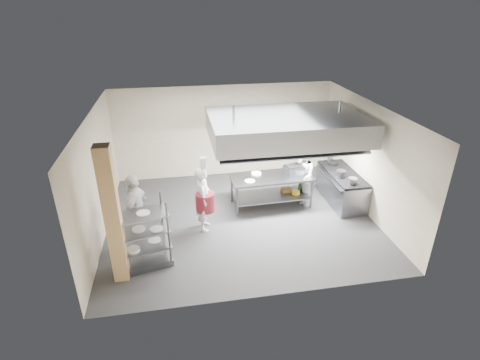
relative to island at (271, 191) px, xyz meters
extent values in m
plane|color=#2A2A2B|center=(-1.00, -0.60, -0.46)|extent=(7.00, 7.00, 0.00)
plane|color=silver|center=(-1.00, -0.60, 2.54)|extent=(7.00, 7.00, 0.00)
plane|color=#B4A78E|center=(-1.00, 2.40, 1.04)|extent=(7.00, 0.00, 7.00)
plane|color=#B4A78E|center=(-4.50, -0.60, 1.04)|extent=(0.00, 6.00, 6.00)
plane|color=#B4A78E|center=(2.50, -0.60, 1.04)|extent=(0.00, 6.00, 6.00)
cube|color=tan|center=(-3.90, -2.50, 1.04)|extent=(0.30, 0.30, 3.00)
cube|color=gray|center=(0.30, -0.20, 1.94)|extent=(4.00, 2.50, 0.60)
cube|color=white|center=(-0.60, -0.20, 1.62)|extent=(1.60, 0.12, 0.04)
cube|color=white|center=(1.20, -0.20, 1.62)|extent=(1.60, 0.12, 0.04)
cube|color=gray|center=(0.80, 2.24, 1.04)|extent=(1.50, 0.28, 0.04)
cube|color=gray|center=(0.00, 0.00, 0.42)|extent=(2.33, 1.04, 0.06)
cube|color=slate|center=(0.00, 0.00, -0.16)|extent=(2.14, 0.93, 0.04)
cube|color=gray|center=(2.08, -0.10, -0.04)|extent=(0.80, 2.00, 0.84)
cube|color=black|center=(2.08, -0.10, 0.41)|extent=(0.78, 1.96, 0.06)
imported|color=silver|center=(-1.98, -0.89, 0.40)|extent=(0.49, 0.67, 1.72)
imported|color=silver|center=(0.91, 0.07, 0.37)|extent=(0.69, 0.85, 1.65)
imported|color=white|center=(-3.60, -1.28, 0.46)|extent=(0.76, 1.16, 1.83)
cube|color=slate|center=(0.64, 0.05, 0.57)|extent=(0.57, 0.49, 0.24)
cube|color=#96643C|center=(0.48, 0.10, -0.07)|extent=(0.30, 0.23, 0.12)
cylinder|color=gray|center=(1.90, -0.33, 0.54)|extent=(0.26, 0.26, 0.18)
cylinder|color=white|center=(-3.40, -2.15, 0.06)|extent=(0.28, 0.28, 0.05)
camera|label=1|loc=(-2.54, -9.17, 4.90)|focal=28.00mm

